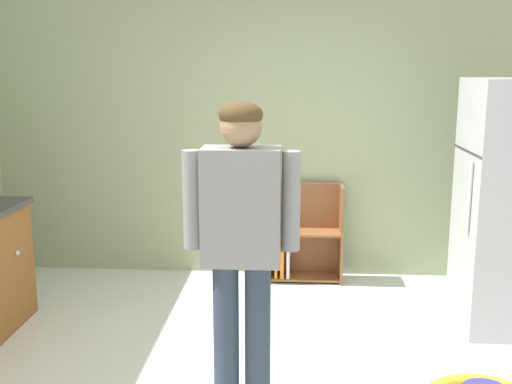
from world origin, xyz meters
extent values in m
cube|color=#9FAD82|center=(0.00, 2.33, 1.35)|extent=(5.20, 0.06, 2.70)
sphere|color=silver|center=(-1.89, 0.99, 0.56)|extent=(0.04, 0.04, 0.04)
cylinder|color=silver|center=(1.26, 1.07, 0.98)|extent=(0.02, 0.02, 0.50)
cube|color=#333333|center=(1.28, 1.24, 1.28)|extent=(0.01, 0.67, 0.01)
cube|color=brown|center=(-0.29, 2.11, 0.42)|extent=(0.02, 0.28, 0.85)
cube|color=brown|center=(0.49, 2.11, 0.42)|extent=(0.02, 0.28, 0.85)
cube|color=brown|center=(0.10, 2.24, 0.42)|extent=(0.80, 0.02, 0.85)
cube|color=brown|center=(0.10, 2.11, 0.03)|extent=(0.76, 0.24, 0.02)
cube|color=brown|center=(0.10, 2.11, 0.43)|extent=(0.76, 0.24, 0.02)
cube|color=#25579D|center=(-0.25, 2.08, 0.16)|extent=(0.03, 0.17, 0.24)
cube|color=beige|center=(-0.25, 2.08, 0.56)|extent=(0.03, 0.17, 0.23)
cube|color=gold|center=(-0.20, 2.08, 0.16)|extent=(0.03, 0.17, 0.23)
cube|color=#39473D|center=(-0.19, 2.08, 0.55)|extent=(0.03, 0.17, 0.20)
cube|color=#2550A3|center=(-0.15, 2.08, 0.16)|extent=(0.03, 0.17, 0.24)
cube|color=gold|center=(-0.13, 2.08, 0.55)|extent=(0.03, 0.17, 0.20)
cube|color=orange|center=(-0.07, 2.08, 0.15)|extent=(0.02, 0.17, 0.22)
cube|color=#444547|center=(-0.09, 2.08, 0.54)|extent=(0.03, 0.17, 0.19)
cube|color=orange|center=(-0.02, 2.08, 0.16)|extent=(0.03, 0.17, 0.25)
cube|color=#1E559C|center=(-0.06, 2.08, 0.54)|extent=(0.02, 0.17, 0.19)
cube|color=silver|center=(0.03, 2.08, 0.17)|extent=(0.03, 0.17, 0.26)
cube|color=#307F46|center=(-0.02, 2.08, 0.54)|extent=(0.02, 0.17, 0.19)
cylinder|color=#2C3A4B|center=(-0.26, -0.20, 0.46)|extent=(0.13, 0.13, 0.91)
cylinder|color=#2C3A4B|center=(-0.10, -0.20, 0.46)|extent=(0.13, 0.13, 0.91)
cube|color=gray|center=(-0.18, -0.20, 1.20)|extent=(0.38, 0.22, 0.57)
cylinder|color=gray|center=(-0.42, -0.20, 1.23)|extent=(0.09, 0.09, 0.49)
cylinder|color=gray|center=(0.06, -0.20, 1.23)|extent=(0.09, 0.09, 0.49)
sphere|color=#977151|center=(-0.18, -0.20, 1.58)|extent=(0.20, 0.20, 0.20)
ellipsoid|color=#453119|center=(-0.18, -0.20, 1.64)|extent=(0.21, 0.21, 0.13)
camera|label=1|loc=(0.06, -3.08, 1.87)|focal=43.14mm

